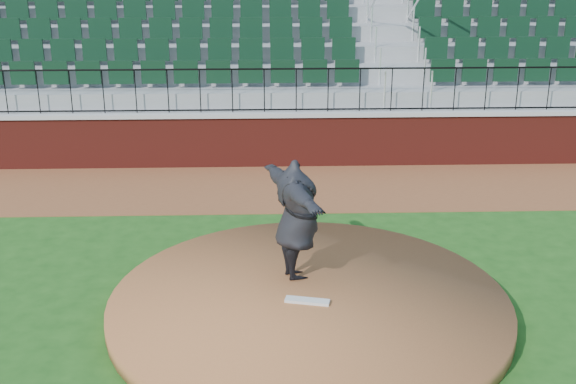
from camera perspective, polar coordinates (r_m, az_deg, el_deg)
The scene contains 10 objects.
ground at distance 11.13m, azimuth 0.25°, elevation -8.96°, with size 90.00×90.00×0.00m, color #1C4C15.
warning_track at distance 16.07m, azimuth -0.45°, elevation 0.40°, with size 34.00×3.20×0.01m, color brown.
field_wall at distance 17.41m, azimuth -0.59°, elevation 4.00°, with size 34.00×0.35×1.20m, color maroon.
wall_cap at distance 17.24m, azimuth -0.60°, elevation 6.08°, with size 34.00×0.45×0.10m, color #B7B7B7.
wall_railing at distance 17.12m, azimuth -0.60°, elevation 7.87°, with size 34.00×0.05×1.00m, color black, non-canonical shape.
seating_stands at distance 19.71m, azimuth -0.79°, elevation 10.95°, with size 34.00×5.10×4.60m, color gray, non-canonical shape.
concourse_wall at distance 22.42m, azimuth -0.94°, elevation 13.20°, with size 34.00×0.50×5.50m, color maroon.
pitchers_mound at distance 10.94m, azimuth 1.65°, elevation -8.77°, with size 5.87×5.87×0.25m, color brown.
pitching_rubber at distance 10.75m, azimuth 1.50°, elevation -8.43°, with size 0.64×0.16×0.04m, color silver.
pitcher at distance 11.10m, azimuth 0.68°, elevation -2.16°, with size 2.34×0.64×1.90m, color black.
Camera 1 is at (-0.36, -9.74, 5.38)m, focal length 45.92 mm.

